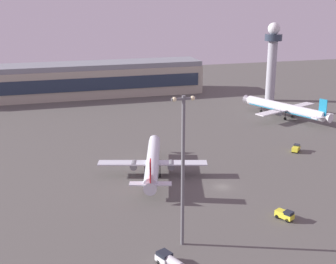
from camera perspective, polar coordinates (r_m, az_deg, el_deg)
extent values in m
plane|color=#56544F|center=(125.20, 6.69, -6.71)|extent=(416.00, 416.00, 0.00)
cube|color=#B2AD99|center=(236.08, -11.73, 5.97)|extent=(130.04, 22.00, 14.00)
cube|color=#263347|center=(224.97, -11.50, 5.64)|extent=(124.84, 0.40, 6.16)
cube|color=gray|center=(234.74, -11.85, 7.93)|extent=(130.04, 19.80, 2.40)
cylinder|color=#A8A8B2|center=(226.29, 12.58, 7.31)|extent=(4.40, 4.40, 28.39)
cylinder|color=#2D3847|center=(224.39, 12.83, 11.27)|extent=(8.00, 8.00, 3.00)
sphere|color=silver|center=(224.07, 12.90, 12.29)|extent=(5.60, 5.60, 5.60)
cylinder|color=silver|center=(131.53, -1.89, -3.59)|extent=(13.15, 34.11, 3.64)
cone|color=silver|center=(148.90, -1.66, -1.14)|extent=(3.96, 3.17, 3.46)
cone|color=silver|center=(114.29, -2.20, -6.81)|extent=(3.89, 3.49, 3.27)
cube|color=silver|center=(130.70, -1.91, -3.81)|extent=(30.49, 12.26, 0.34)
cube|color=silver|center=(115.89, -2.17, -6.37)|extent=(10.75, 5.16, 0.34)
cube|color=red|center=(115.04, -2.18, -4.97)|extent=(1.13, 3.02, 6.22)
cylinder|color=slate|center=(131.22, -4.21, -4.08)|extent=(2.99, 3.90, 2.11)
cylinder|color=slate|center=(130.86, 0.41, -4.09)|extent=(2.99, 3.90, 2.11)
cube|color=red|center=(131.88, -1.89, -4.00)|extent=(12.02, 31.36, 0.34)
cylinder|color=#333338|center=(142.47, -1.74, -2.69)|extent=(0.27, 0.27, 3.40)
cylinder|color=black|center=(143.05, -1.74, -3.34)|extent=(0.66, 1.12, 1.05)
cylinder|color=#333338|center=(129.98, -2.85, -4.65)|extent=(0.27, 0.27, 3.40)
cylinder|color=black|center=(130.61, -2.84, -5.35)|extent=(0.66, 1.12, 1.05)
cylinder|color=#333338|center=(129.84, -0.99, -4.66)|extent=(0.27, 0.27, 3.40)
cylinder|color=black|center=(130.47, -0.99, -5.35)|extent=(0.66, 1.12, 1.05)
cylinder|color=white|center=(196.89, 14.08, 2.90)|extent=(17.89, 36.19, 3.96)
cone|color=white|center=(209.24, 9.76, 3.96)|extent=(4.43, 3.74, 3.76)
cone|color=white|center=(185.77, 18.98, 1.67)|extent=(4.40, 4.05, 3.56)
cube|color=white|center=(196.33, 14.31, 2.78)|extent=(32.41, 16.50, 0.36)
cube|color=white|center=(186.74, 18.48, 1.86)|extent=(11.55, 6.66, 0.36)
cube|color=#1984B2|center=(186.16, 18.49, 2.83)|extent=(1.55, 3.20, 6.77)
cylinder|color=slate|center=(192.07, 13.25, 2.33)|extent=(3.54, 4.34, 2.29)
cylinder|color=slate|center=(200.99, 15.30, 2.81)|extent=(3.54, 4.34, 2.29)
cube|color=#1984B2|center=(197.14, 14.05, 2.59)|extent=(16.38, 33.26, 0.37)
cylinder|color=#333338|center=(204.57, 11.39, 3.05)|extent=(0.29, 0.29, 3.70)
cylinder|color=black|center=(205.00, 11.36, 2.55)|extent=(0.82, 1.22, 1.15)
cylinder|color=#333338|center=(194.02, 14.23, 2.12)|extent=(0.29, 0.29, 3.70)
cylinder|color=black|center=(194.48, 14.19, 1.60)|extent=(0.82, 1.22, 1.15)
cylinder|color=#333338|center=(197.60, 15.04, 2.32)|extent=(0.29, 0.29, 3.70)
cylinder|color=black|center=(198.05, 15.00, 1.81)|extent=(0.82, 1.22, 1.15)
cube|color=yellow|center=(110.06, 14.57, -10.03)|extent=(2.76, 2.80, 1.10)
cube|color=#1E232D|center=(109.67, 14.61, -9.61)|extent=(2.50, 2.50, 0.70)
cube|color=yellow|center=(110.84, 13.73, -9.68)|extent=(2.83, 3.02, 1.40)
cylinder|color=black|center=(110.84, 14.92, -10.17)|extent=(0.69, 0.93, 0.90)
cylinder|color=black|center=(109.51, 14.45, -10.48)|extent=(0.69, 0.93, 0.90)
cylinder|color=black|center=(112.04, 13.72, -9.78)|extent=(0.69, 0.93, 0.90)
cylinder|color=black|center=(110.72, 13.25, -10.08)|extent=(0.69, 0.93, 0.90)
cube|color=white|center=(91.50, -0.44, -15.26)|extent=(3.41, 3.72, 1.20)
cube|color=#1E232D|center=(91.00, -0.45, -14.76)|extent=(3.09, 3.31, 0.70)
cylinder|color=silver|center=(89.55, 0.70, -15.75)|extent=(3.36, 4.57, 1.80)
cylinder|color=black|center=(91.53, -1.14, -15.70)|extent=(0.64, 0.94, 0.90)
cylinder|color=black|center=(92.66, -0.10, -15.25)|extent=(0.64, 0.94, 0.90)
cube|color=yellow|center=(157.33, 15.53, -1.90)|extent=(2.90, 2.90, 1.10)
cube|color=#1E232D|center=(157.05, 15.56, -1.58)|extent=(2.61, 2.61, 0.70)
cube|color=yellow|center=(155.52, 15.39, -2.04)|extent=(3.05, 3.06, 1.40)
cylinder|color=black|center=(157.93, 15.24, -2.01)|extent=(0.84, 0.86, 0.90)
cylinder|color=black|center=(157.62, 15.84, -2.10)|extent=(0.84, 0.86, 0.90)
cylinder|color=black|center=(155.43, 15.02, -2.30)|extent=(0.84, 0.86, 0.90)
cylinder|color=black|center=(155.11, 15.63, -2.38)|extent=(0.84, 0.86, 0.90)
cylinder|color=slate|center=(91.24, 1.84, -5.12)|extent=(0.70, 0.70, 31.18)
cube|color=slate|center=(86.80, 1.93, 4.11)|extent=(4.80, 0.40, 0.40)
sphere|color=#F9EAB2|center=(86.27, 0.79, 4.04)|extent=(0.90, 0.90, 0.90)
sphere|color=#F9EAB2|center=(87.37, 3.06, 4.18)|extent=(0.90, 0.90, 0.90)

